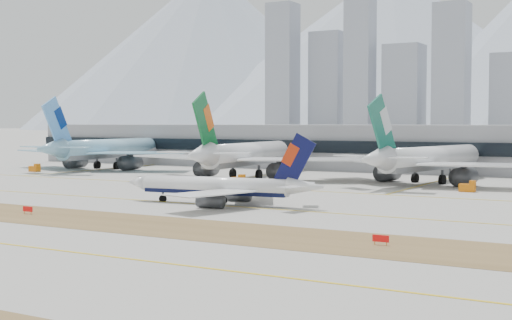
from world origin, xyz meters
The scene contains 12 objects.
ground centered at (0.00, 0.00, 0.00)m, with size 3000.00×3000.00×0.00m, color #98948E.
taxiing_airliner centered at (5.77, -3.33, 3.39)m, with size 41.84×36.16×14.06m.
widebody_korean centered at (-85.04, 66.25, 6.43)m, with size 67.69×66.37×24.18m.
widebody_eva centered at (-23.36, 54.75, 6.36)m, with size 66.80×65.67×23.92m.
widebody_cathay centered at (26.58, 63.09, 6.06)m, with size 62.65×62.22×22.79m.
terminal centered at (0.00, 114.84, 7.50)m, with size 280.00×43.10×15.00m.
hold_sign_left centered at (-15.63, -32.00, 0.88)m, with size 2.20×0.15×1.35m.
hold_sign_right centered at (47.88, -32.00, 0.88)m, with size 2.20×0.15×1.35m.
gse_b centered at (-14.47, 36.73, 1.05)m, with size 3.55×2.00×2.60m.
gse_c centered at (41.16, 45.60, 1.05)m, with size 3.55×2.00×2.60m.
gse_a centered at (-95.90, 45.29, 1.05)m, with size 3.55×2.00×2.60m.
city_skyline centered at (-106.76, 453.42, 49.80)m, with size 342.00×49.80×140.00m.
Camera 1 is at (78.48, -118.75, 15.73)m, focal length 50.00 mm.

